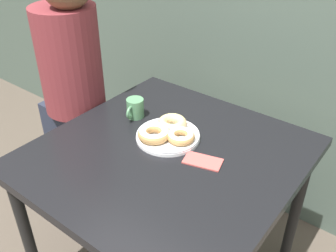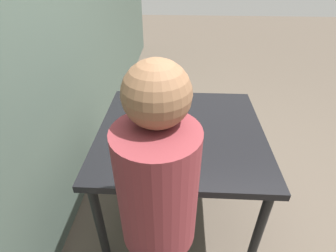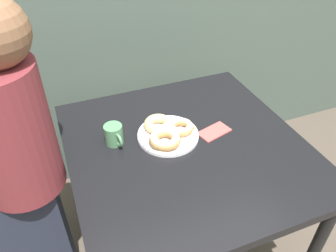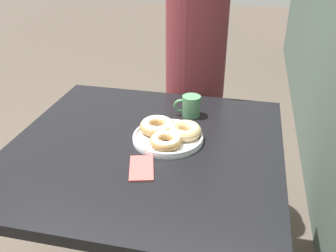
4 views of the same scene
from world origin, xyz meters
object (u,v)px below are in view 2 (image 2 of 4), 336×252
person_figure (158,227)px  napkin (176,116)px  dining_table (180,140)px  coffee_mug (157,153)px  donut_plate (168,131)px

person_figure → napkin: 0.81m
dining_table → coffee_mug: bearing=156.3°
donut_plate → coffee_mug: size_ratio=2.41×
coffee_mug → napkin: bearing=-12.1°
coffee_mug → napkin: coffee_mug is taller
coffee_mug → napkin: 0.44m
donut_plate → coffee_mug: coffee_mug is taller
napkin → coffee_mug: bearing=167.9°
coffee_mug → person_figure: 0.39m
coffee_mug → dining_table: bearing=-23.7°
person_figure → napkin: bearing=-3.7°
dining_table → donut_plate: (-0.06, 0.08, 0.11)m
person_figure → coffee_mug: bearing=5.7°
donut_plate → person_figure: person_figure is taller
donut_plate → coffee_mug: (-0.22, 0.05, 0.02)m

